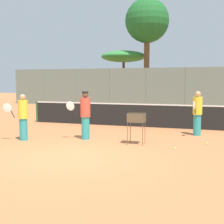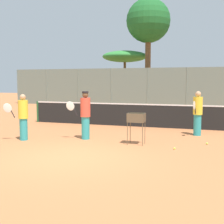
{
  "view_description": "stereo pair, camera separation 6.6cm",
  "coord_description": "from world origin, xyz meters",
  "px_view_note": "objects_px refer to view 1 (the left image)",
  "views": [
    {
      "loc": [
        3.8,
        -7.55,
        2.1
      ],
      "look_at": [
        0.31,
        2.97,
        1.0
      ],
      "focal_mm": 50.0,
      "sensor_mm": 36.0,
      "label": 1
    },
    {
      "loc": [
        3.86,
        -7.53,
        2.1
      ],
      "look_at": [
        0.31,
        2.97,
        1.0
      ],
      "focal_mm": 50.0,
      "sensor_mm": 36.0,
      "label": 2
    }
  ],
  "objects_px": {
    "tennis_net": "(129,114)",
    "player_red_cap": "(23,117)",
    "player_yellow_shirt": "(197,113)",
    "player_white_outfit": "(85,114)",
    "ball_cart": "(137,120)"
  },
  "relations": [
    {
      "from": "player_white_outfit",
      "to": "ball_cart",
      "type": "bearing_deg",
      "value": 149.26
    },
    {
      "from": "tennis_net",
      "to": "player_red_cap",
      "type": "height_order",
      "value": "player_red_cap"
    },
    {
      "from": "player_white_outfit",
      "to": "player_red_cap",
      "type": "height_order",
      "value": "player_white_outfit"
    },
    {
      "from": "player_red_cap",
      "to": "player_yellow_shirt",
      "type": "xyz_separation_m",
      "value": [
        5.82,
        2.98,
        0.04
      ]
    },
    {
      "from": "player_red_cap",
      "to": "ball_cart",
      "type": "height_order",
      "value": "player_red_cap"
    },
    {
      "from": "tennis_net",
      "to": "player_yellow_shirt",
      "type": "bearing_deg",
      "value": -26.15
    },
    {
      "from": "player_red_cap",
      "to": "ball_cart",
      "type": "bearing_deg",
      "value": 156.71
    },
    {
      "from": "player_red_cap",
      "to": "ball_cart",
      "type": "relative_size",
      "value": 1.57
    },
    {
      "from": "player_white_outfit",
      "to": "ball_cart",
      "type": "xyz_separation_m",
      "value": [
        1.99,
        -0.32,
        -0.1
      ]
    },
    {
      "from": "tennis_net",
      "to": "ball_cart",
      "type": "xyz_separation_m",
      "value": [
        1.35,
        -3.97,
        0.25
      ]
    },
    {
      "from": "player_white_outfit",
      "to": "player_red_cap",
      "type": "distance_m",
      "value": 2.2
    },
    {
      "from": "player_yellow_shirt",
      "to": "ball_cart",
      "type": "relative_size",
      "value": 1.64
    },
    {
      "from": "player_white_outfit",
      "to": "player_yellow_shirt",
      "type": "distance_m",
      "value": 4.34
    },
    {
      "from": "tennis_net",
      "to": "player_yellow_shirt",
      "type": "relative_size",
      "value": 5.77
    },
    {
      "from": "tennis_net",
      "to": "player_white_outfit",
      "type": "distance_m",
      "value": 3.72
    }
  ]
}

